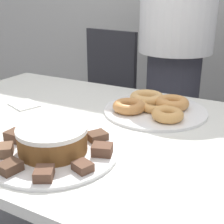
% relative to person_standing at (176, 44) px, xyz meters
% --- Properties ---
extents(table, '(1.59, 0.88, 0.73)m').
position_rel_person_standing_xyz_m(table, '(0.07, -0.80, -0.25)').
color(table, silver).
rests_on(table, ground_plane).
extents(person_standing, '(0.38, 0.38, 1.69)m').
position_rel_person_standing_xyz_m(person_standing, '(0.00, 0.00, 0.00)').
color(person_standing, '#383842').
rests_on(person_standing, ground_plane).
extents(office_chair_left, '(0.52, 0.52, 0.92)m').
position_rel_person_standing_xyz_m(office_chair_left, '(-0.50, 0.01, -0.45)').
color(office_chair_left, black).
rests_on(office_chair_left, ground_plane).
extents(plate_cake, '(0.35, 0.35, 0.01)m').
position_rel_person_standing_xyz_m(plate_cake, '(0.00, -1.03, -0.16)').
color(plate_cake, white).
rests_on(plate_cake, table).
extents(plate_donuts, '(0.37, 0.37, 0.01)m').
position_rel_person_standing_xyz_m(plate_donuts, '(0.12, -0.59, -0.16)').
color(plate_donuts, white).
rests_on(plate_donuts, table).
extents(frosted_cake, '(0.19, 0.19, 0.07)m').
position_rel_person_standing_xyz_m(frosted_cake, '(0.00, -1.03, -0.12)').
color(frosted_cake, brown).
rests_on(frosted_cake, plate_cake).
extents(lamington_0, '(0.05, 0.06, 0.02)m').
position_rel_person_standing_xyz_m(lamington_0, '(-0.02, -1.16, -0.14)').
color(lamington_0, '#513828').
rests_on(lamington_0, plate_cake).
extents(lamington_1, '(0.06, 0.06, 0.02)m').
position_rel_person_standing_xyz_m(lamington_1, '(0.07, -1.14, -0.14)').
color(lamington_1, brown).
rests_on(lamington_1, plate_cake).
extents(lamington_2, '(0.06, 0.05, 0.02)m').
position_rel_person_standing_xyz_m(lamington_2, '(0.13, -1.07, -0.14)').
color(lamington_2, brown).
rests_on(lamington_2, plate_cake).
extents(lamington_3, '(0.06, 0.06, 0.03)m').
position_rel_person_standing_xyz_m(lamington_3, '(0.13, -0.98, -0.14)').
color(lamington_3, brown).
rests_on(lamington_3, plate_cake).
extents(lamington_4, '(0.07, 0.07, 0.02)m').
position_rel_person_standing_xyz_m(lamington_4, '(0.07, -0.91, -0.14)').
color(lamington_4, '#513828').
rests_on(lamington_4, plate_cake).
extents(lamington_5, '(0.06, 0.07, 0.03)m').
position_rel_person_standing_xyz_m(lamington_5, '(-0.02, -0.90, -0.14)').
color(lamington_5, '#513828').
rests_on(lamington_5, plate_cake).
extents(lamington_6, '(0.07, 0.07, 0.03)m').
position_rel_person_standing_xyz_m(lamington_6, '(-0.10, -0.94, -0.14)').
color(lamington_6, brown).
rests_on(lamington_6, plate_cake).
extents(lamington_7, '(0.06, 0.05, 0.03)m').
position_rel_person_standing_xyz_m(lamington_7, '(-0.13, -1.03, -0.14)').
color(lamington_7, '#513828').
rests_on(lamington_7, plate_cake).
extents(lamington_8, '(0.08, 0.08, 0.03)m').
position_rel_person_standing_xyz_m(lamington_8, '(-0.10, -1.11, -0.14)').
color(lamington_8, brown).
rests_on(lamington_8, plate_cake).
extents(donut_0, '(0.12, 0.12, 0.03)m').
position_rel_person_standing_xyz_m(donut_0, '(0.12, -0.59, -0.14)').
color(donut_0, tan).
rests_on(donut_0, plate_donuts).
extents(donut_1, '(0.13, 0.13, 0.04)m').
position_rel_person_standing_xyz_m(donut_1, '(0.07, -0.53, -0.13)').
color(donut_1, '#E5AD66').
rests_on(donut_1, plate_donuts).
extents(donut_2, '(0.12, 0.12, 0.04)m').
position_rel_person_standing_xyz_m(donut_2, '(0.05, -0.66, -0.13)').
color(donut_2, '#C68447').
rests_on(donut_2, plate_donuts).
extents(donut_3, '(0.11, 0.11, 0.04)m').
position_rel_person_standing_xyz_m(donut_3, '(0.20, -0.67, -0.13)').
color(donut_3, tan).
rests_on(donut_3, plate_donuts).
extents(donut_4, '(0.12, 0.12, 0.04)m').
position_rel_person_standing_xyz_m(donut_4, '(0.17, -0.55, -0.13)').
color(donut_4, '#D18E4C').
rests_on(donut_4, plate_donuts).
extents(napkin, '(0.13, 0.12, 0.01)m').
position_rel_person_standing_xyz_m(napkin, '(-0.35, -0.77, -0.16)').
color(napkin, white).
rests_on(napkin, table).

